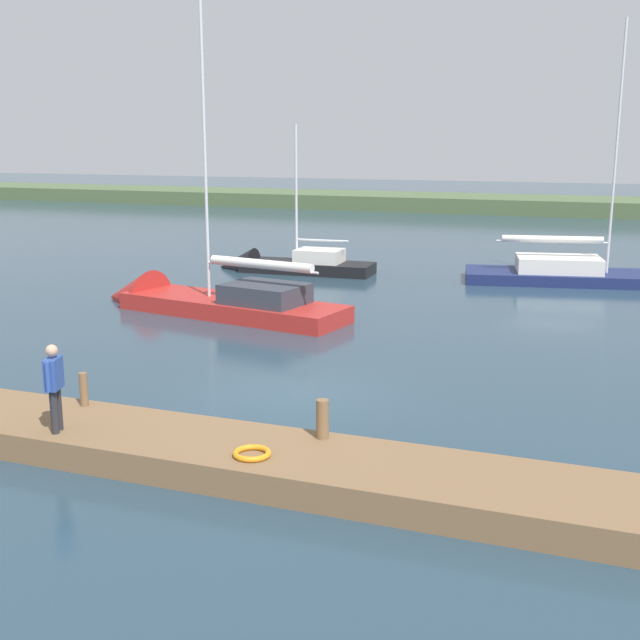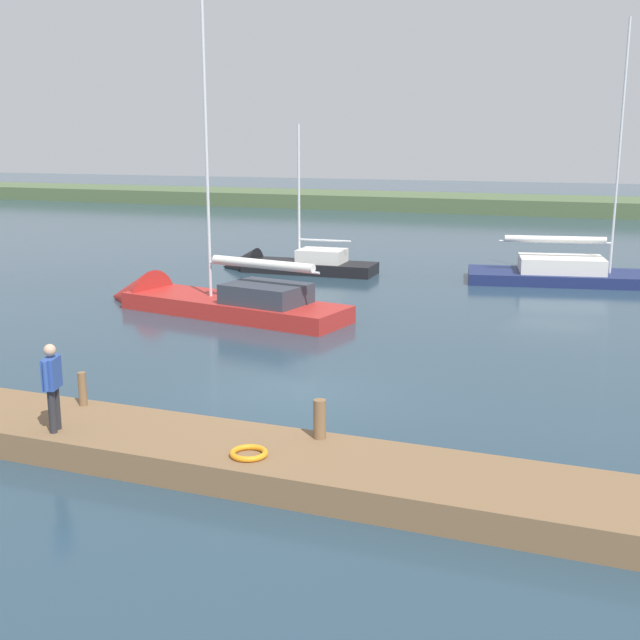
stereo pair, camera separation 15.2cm
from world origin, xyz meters
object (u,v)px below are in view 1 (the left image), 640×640
Objects in this scene: sailboat_far_right at (284,268)px; sailboat_far_left at (631,280)px; mooring_post_near at (322,419)px; person_on_dock at (54,382)px; life_ring_buoy at (252,453)px; sailboat_mid_channel at (199,305)px; mooring_post_far at (84,389)px.

sailboat_far_left is at bearing -174.43° from sailboat_far_right.
sailboat_far_right is (14.60, 2.00, -0.02)m from sailboat_far_left.
mooring_post_near is 0.44× the size of person_on_dock.
sailboat_far_left reaches higher than person_on_dock.
mooring_post_near reaches higher than life_ring_buoy.
sailboat_far_left is 25.45m from person_on_dock.
person_on_dock is at bearing 117.90° from sailboat_mid_channel.
sailboat_mid_channel reaches higher than life_ring_buoy.
mooring_post_near is 0.10× the size of sailboat_far_right.
sailboat_far_left reaches higher than mooring_post_far.
sailboat_mid_channel is at bearing 91.51° from sailboat_far_right.
life_ring_buoy is at bearing -14.69° from person_on_dock.
mooring_post_far is at bearing -15.70° from life_ring_buoy.
sailboat_far_left is 1.00× the size of sailboat_mid_channel.
sailboat_mid_channel reaches higher than person_on_dock.
sailboat_far_left is (-6.20, -23.15, -0.40)m from life_ring_buoy.
mooring_post_far is 0.09× the size of sailboat_far_right.
mooring_post_near is 1.09× the size of life_ring_buoy.
mooring_post_near is 14.11m from sailboat_mid_channel.
sailboat_far_left is (-5.37, -21.94, -0.71)m from mooring_post_near.
sailboat_far_right is 8.85m from sailboat_mid_channel.
sailboat_far_left is 14.74m from sailboat_far_right.
mooring_post_far is 0.06× the size of sailboat_far_left.
sailboat_mid_channel is at bearing -153.32° from sailboat_far_left.
person_on_dock is at bearing 2.76° from life_ring_buoy.
sailboat_mid_channel is at bearing -52.09° from mooring_post_near.
mooring_post_far is 20.38m from sailboat_far_right.
sailboat_far_left is at bearing -103.76° from mooring_post_near.
sailboat_far_left reaches higher than mooring_post_near.
person_on_dock is (4.70, 1.40, 0.59)m from mooring_post_near.
sailboat_mid_channel reaches higher than mooring_post_far.
mooring_post_far is at bearing 99.38° from sailboat_far_right.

